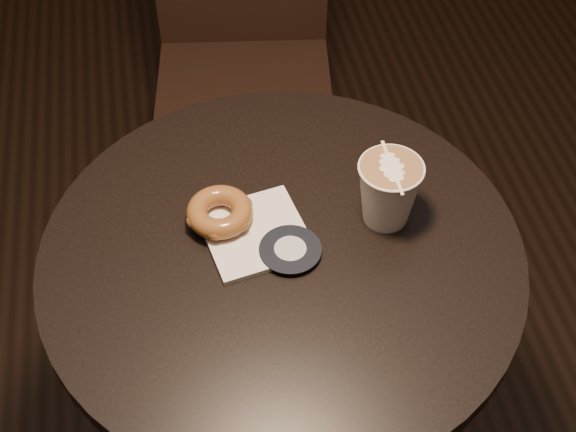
{
  "coord_description": "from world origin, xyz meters",
  "views": [
    {
      "loc": [
        -0.12,
        -0.71,
        1.65
      ],
      "look_at": [
        0.01,
        0.03,
        0.79
      ],
      "focal_mm": 50.0,
      "sensor_mm": 36.0,
      "label": 1
    }
  ],
  "objects_px": {
    "cafe_table": "(282,326)",
    "chair": "(242,26)",
    "latte_cup": "(388,193)",
    "doughnut": "(220,212)",
    "pastry_bag": "(255,233)"
  },
  "relations": [
    {
      "from": "latte_cup",
      "to": "doughnut",
      "type": "bearing_deg",
      "value": 172.36
    },
    {
      "from": "cafe_table",
      "to": "chair",
      "type": "height_order",
      "value": "chair"
    },
    {
      "from": "doughnut",
      "to": "latte_cup",
      "type": "bearing_deg",
      "value": -7.64
    },
    {
      "from": "doughnut",
      "to": "latte_cup",
      "type": "relative_size",
      "value": 0.93
    },
    {
      "from": "doughnut",
      "to": "chair",
      "type": "bearing_deg",
      "value": 79.89
    },
    {
      "from": "chair",
      "to": "doughnut",
      "type": "xyz_separation_m",
      "value": [
        -0.13,
        -0.74,
        0.21
      ]
    },
    {
      "from": "chair",
      "to": "latte_cup",
      "type": "relative_size",
      "value": 9.54
    },
    {
      "from": "cafe_table",
      "to": "chair",
      "type": "relative_size",
      "value": 0.75
    },
    {
      "from": "chair",
      "to": "latte_cup",
      "type": "height_order",
      "value": "chair"
    },
    {
      "from": "chair",
      "to": "latte_cup",
      "type": "distance_m",
      "value": 0.82
    },
    {
      "from": "doughnut",
      "to": "latte_cup",
      "type": "distance_m",
      "value": 0.25
    },
    {
      "from": "chair",
      "to": "doughnut",
      "type": "height_order",
      "value": "chair"
    },
    {
      "from": "cafe_table",
      "to": "chair",
      "type": "distance_m",
      "value": 0.81
    },
    {
      "from": "cafe_table",
      "to": "doughnut",
      "type": "xyz_separation_m",
      "value": [
        -0.08,
        0.07,
        0.22
      ]
    },
    {
      "from": "pastry_bag",
      "to": "doughnut",
      "type": "bearing_deg",
      "value": 134.6
    }
  ]
}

